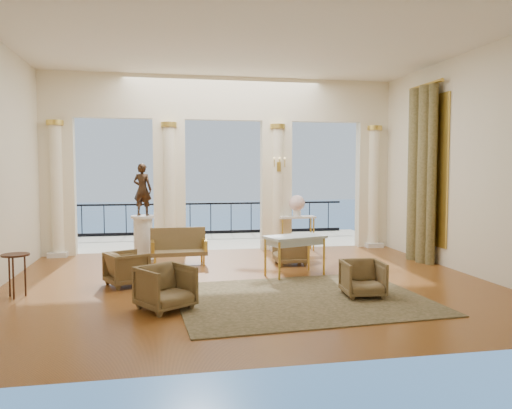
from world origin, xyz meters
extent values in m
plane|color=#512B0F|center=(0.00, 0.00, 0.00)|extent=(9.00, 9.00, 0.00)
plane|color=#F0E6C9|center=(0.00, -4.00, 2.25)|extent=(9.00, 0.00, 9.00)
plane|color=#F0E6C9|center=(4.50, 0.00, 2.25)|extent=(0.00, 8.00, 8.00)
plane|color=white|center=(0.00, 0.00, 4.50)|extent=(9.00, 9.00, 0.00)
cube|color=#FCEDC9|center=(0.00, 3.85, 3.95)|extent=(9.00, 0.30, 1.10)
cube|color=#FCEDC9|center=(-4.10, 3.85, 1.70)|extent=(0.80, 0.30, 3.40)
cylinder|color=#FCEDC9|center=(-4.10, 3.67, 1.60)|extent=(0.28, 0.28, 3.20)
cylinder|color=gold|center=(-4.10, 3.67, 3.25)|extent=(0.40, 0.40, 0.12)
cube|color=silver|center=(-4.10, 3.67, 0.06)|extent=(0.45, 0.45, 0.12)
cube|color=#FCEDC9|center=(-1.40, 3.85, 1.70)|extent=(0.80, 0.30, 3.40)
cylinder|color=#FCEDC9|center=(-1.40, 3.67, 1.60)|extent=(0.28, 0.28, 3.20)
cylinder|color=gold|center=(-1.40, 3.67, 3.25)|extent=(0.40, 0.40, 0.12)
cube|color=silver|center=(-1.40, 3.67, 0.06)|extent=(0.45, 0.45, 0.12)
cube|color=#FCEDC9|center=(1.40, 3.85, 1.70)|extent=(0.80, 0.30, 3.40)
cylinder|color=#FCEDC9|center=(1.40, 3.67, 1.60)|extent=(0.28, 0.28, 3.20)
cylinder|color=gold|center=(1.40, 3.67, 3.25)|extent=(0.40, 0.40, 0.12)
cube|color=silver|center=(1.40, 3.67, 0.06)|extent=(0.45, 0.45, 0.12)
cube|color=#FCEDC9|center=(4.10, 3.85, 1.70)|extent=(0.80, 0.30, 3.40)
cylinder|color=#FCEDC9|center=(4.10, 3.67, 1.60)|extent=(0.28, 0.28, 3.20)
cylinder|color=gold|center=(4.10, 3.67, 3.25)|extent=(0.40, 0.40, 0.12)
cube|color=silver|center=(4.10, 3.67, 0.06)|extent=(0.45, 0.45, 0.12)
cube|color=beige|center=(0.00, 5.80, -0.05)|extent=(10.00, 3.60, 0.10)
cube|color=black|center=(0.00, 7.40, 1.00)|extent=(9.00, 0.06, 0.06)
cube|color=black|center=(0.00, 7.40, 0.05)|extent=(9.00, 0.06, 0.10)
cylinder|color=black|center=(0.00, 7.40, 0.50)|extent=(0.03, 0.03, 1.00)
cylinder|color=black|center=(-4.10, 7.40, 0.50)|extent=(0.03, 0.03, 1.00)
cylinder|color=black|center=(4.10, 7.40, 0.50)|extent=(0.03, 0.03, 1.00)
cylinder|color=#4C3823|center=(2.00, 6.60, 2.10)|extent=(0.20, 0.20, 4.20)
plane|color=navy|center=(0.00, 60.00, -6.00)|extent=(160.00, 160.00, 0.00)
cylinder|color=#4A4824|center=(4.30, 1.05, 2.00)|extent=(0.26, 0.26, 4.00)
cylinder|color=#4A4824|center=(4.26, 1.50, 2.00)|extent=(0.32, 0.32, 4.00)
cylinder|color=#4A4824|center=(4.30, 1.95, 2.00)|extent=(0.26, 0.26, 4.00)
cylinder|color=gold|center=(4.35, 1.50, 4.05)|extent=(0.08, 1.40, 0.08)
cube|color=gold|center=(4.47, 1.50, 2.10)|extent=(0.04, 1.60, 3.40)
cube|color=gold|center=(1.40, 3.53, 2.20)|extent=(0.10, 0.04, 0.25)
cylinder|color=gold|center=(1.26, 3.45, 2.30)|extent=(0.02, 0.02, 0.22)
cylinder|color=gold|center=(1.40, 3.45, 2.30)|extent=(0.02, 0.02, 0.22)
cylinder|color=gold|center=(1.54, 3.45, 2.30)|extent=(0.02, 0.02, 0.22)
cube|color=#2D3119|center=(0.63, -1.32, 0.01)|extent=(4.19, 3.36, 0.02)
imported|color=#3F371E|center=(-1.56, -1.52, 0.37)|extent=(0.97, 0.96, 0.74)
imported|color=#3F371E|center=(1.69, -1.35, 0.34)|extent=(0.70, 0.66, 0.67)
imported|color=#3F371E|center=(1.22, 1.66, 0.36)|extent=(0.68, 0.72, 0.72)
imported|color=#3F371E|center=(-2.25, 0.23, 0.35)|extent=(0.86, 0.88, 0.69)
cube|color=#3F371E|center=(-1.24, 2.02, 0.27)|extent=(1.25, 0.55, 0.09)
cube|color=#3F371E|center=(-1.25, 2.26, 0.57)|extent=(1.23, 0.12, 0.50)
cube|color=gold|center=(-1.81, 2.00, 0.44)|extent=(0.09, 0.50, 0.24)
cube|color=gold|center=(-0.66, 2.04, 0.44)|extent=(0.09, 0.50, 0.24)
cylinder|color=gold|center=(-1.76, 1.80, 0.11)|extent=(0.05, 0.05, 0.23)
cylinder|color=gold|center=(-0.70, 1.84, 0.11)|extent=(0.05, 0.05, 0.23)
cylinder|color=gold|center=(-1.78, 2.20, 0.11)|extent=(0.05, 0.05, 0.23)
cylinder|color=gold|center=(-0.72, 2.24, 0.11)|extent=(0.05, 0.05, 0.23)
cube|color=silver|center=(1.01, 0.50, 0.78)|extent=(1.31, 0.98, 0.05)
cylinder|color=gold|center=(0.59, 0.08, 0.37)|extent=(0.05, 0.05, 0.75)
cylinder|color=gold|center=(1.60, 0.42, 0.37)|extent=(0.05, 0.05, 0.75)
cylinder|color=gold|center=(0.43, 0.59, 0.37)|extent=(0.05, 0.05, 0.75)
cylinder|color=gold|center=(1.43, 0.92, 0.37)|extent=(0.05, 0.05, 0.75)
cylinder|color=silver|center=(-2.03, 2.60, 0.04)|extent=(0.58, 0.58, 0.08)
cylinder|color=silver|center=(-2.03, 2.60, 0.54)|extent=(0.43, 0.43, 0.93)
cylinder|color=silver|center=(-2.03, 2.60, 1.04)|extent=(0.55, 0.55, 0.06)
imported|color=#302115|center=(-2.03, 2.60, 1.67)|extent=(0.51, 0.43, 1.20)
cube|color=silver|center=(1.90, 3.55, 0.87)|extent=(0.96, 0.40, 0.05)
cylinder|color=gold|center=(1.48, 3.41, 0.42)|extent=(0.05, 0.05, 0.85)
cylinder|color=gold|center=(2.33, 3.43, 0.42)|extent=(0.05, 0.05, 0.85)
cylinder|color=gold|center=(1.47, 3.67, 0.42)|extent=(0.05, 0.05, 0.85)
cylinder|color=gold|center=(2.32, 3.69, 0.42)|extent=(0.05, 0.05, 0.85)
cylinder|color=silver|center=(1.90, 3.55, 1.03)|extent=(0.21, 0.21, 0.26)
sphere|color=#D297A1|center=(1.90, 3.55, 1.24)|extent=(0.42, 0.42, 0.42)
cylinder|color=black|center=(-4.00, -0.31, 0.71)|extent=(0.45, 0.45, 0.03)
cylinder|color=black|center=(-3.87, -0.25, 0.35)|extent=(0.03, 0.03, 0.70)
cylinder|color=black|center=(-4.12, -0.24, 0.35)|extent=(0.03, 0.03, 0.70)
cylinder|color=black|center=(-4.00, -0.46, 0.35)|extent=(0.03, 0.03, 0.70)
camera|label=1|loc=(-1.61, -9.10, 2.12)|focal=35.00mm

